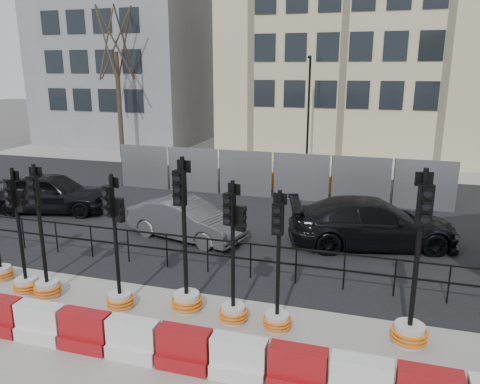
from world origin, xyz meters
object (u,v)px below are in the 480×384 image
(traffic_signal_d, at_px, (118,278))
(car_c, at_px, (373,223))
(traffic_signal_h, at_px, (412,311))
(car_a, at_px, (51,192))

(traffic_signal_d, relative_size, car_c, 0.58)
(traffic_signal_h, relative_size, car_c, 0.66)
(car_a, bearing_deg, traffic_signal_h, -125.98)
(traffic_signal_h, bearing_deg, car_a, 144.87)
(car_a, distance_m, car_c, 11.90)
(traffic_signal_h, height_order, car_a, traffic_signal_h)
(car_a, xyz_separation_m, car_c, (11.89, -0.12, -0.02))
(car_c, bearing_deg, traffic_signal_h, 174.17)
(traffic_signal_h, distance_m, car_a, 13.92)
(traffic_signal_d, height_order, car_a, traffic_signal_d)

